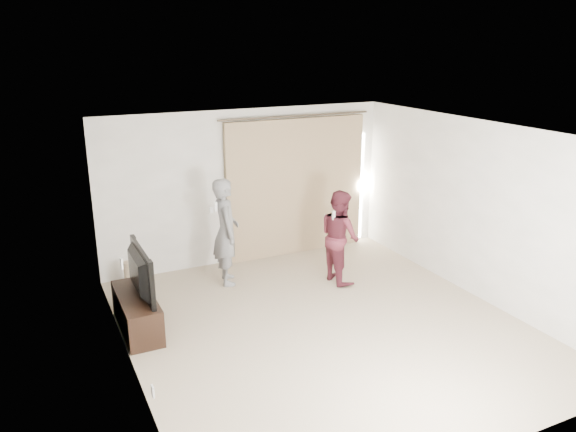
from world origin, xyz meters
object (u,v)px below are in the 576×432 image
at_px(person_man, 226,231).
at_px(person_woman, 340,236).
at_px(tv, 134,273).
at_px(tv_console, 137,313).

height_order(person_man, person_woman, person_man).
distance_m(tv, person_woman, 3.22).
xyz_separation_m(tv_console, person_man, (1.59, 0.94, 0.60)).
relative_size(tv, person_man, 0.67).
xyz_separation_m(tv_console, tv, (0.00, 0.00, 0.57)).
xyz_separation_m(tv_console, person_woman, (3.21, 0.24, 0.50)).
xyz_separation_m(tv, person_man, (1.59, 0.94, 0.03)).
height_order(tv_console, person_man, person_man).
height_order(tv, person_man, person_man).
bearing_deg(person_woman, person_man, 156.68).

